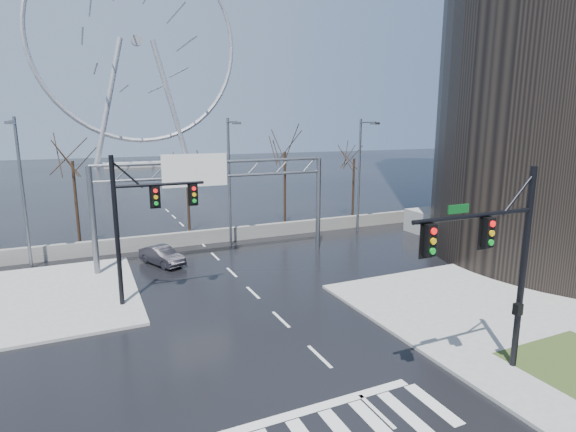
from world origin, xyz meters
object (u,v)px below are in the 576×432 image
signal_mast_near (500,254)px  signal_mast_far (139,216)px  car (162,256)px  ferris_wheel (137,49)px  sign_gantry (212,189)px

signal_mast_near → signal_mast_far: same height
signal_mast_far → car: signal_mast_far is taller
ferris_wheel → signal_mast_near: bearing=-89.9°
signal_mast_near → sign_gantry: 19.79m
signal_mast_far → ferris_wheel: (10.87, 86.04, 21.30)m
sign_gantry → ferris_wheel: bearing=86.2°
ferris_wheel → car: bearing=-96.4°
signal_mast_far → ferris_wheel: bearing=82.8°
signal_mast_near → car: size_ratio=2.09×
sign_gantry → signal_mast_far: bearing=-132.5°
signal_mast_far → sign_gantry: bearing=47.5°
car → signal_mast_near: bearing=-89.8°
ferris_wheel → car: (-8.84, -79.39, -25.50)m
signal_mast_near → car: bearing=114.6°
signal_mast_near → signal_mast_far: (-11.01, 13.00, -0.04)m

